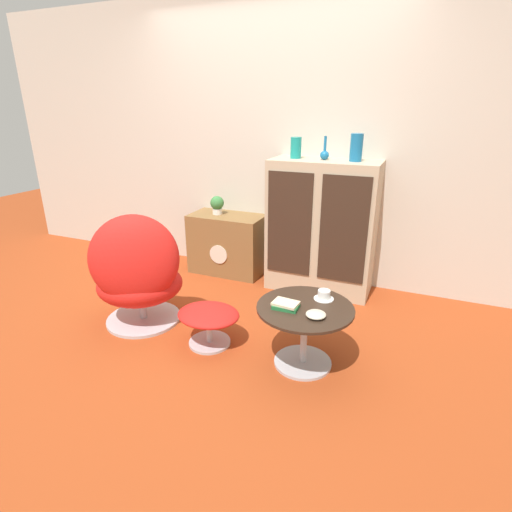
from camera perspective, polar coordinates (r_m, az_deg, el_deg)
The scene contains 14 objects.
ground_plane at distance 3.18m, azimuth -6.77°, elevation -10.39°, with size 12.00×12.00×0.00m, color #9E3D19.
wall_back at distance 3.95m, azimuth 2.30°, elevation 15.88°, with size 6.40×0.06×2.60m.
sideboard at distance 3.67m, azimuth 9.35°, elevation 4.09°, with size 0.94×0.45×1.20m.
tv_console at distance 4.10m, azimuth -4.10°, elevation 1.76°, with size 0.74×0.41×0.61m.
egg_chair at distance 3.17m, azimuth -16.58°, elevation -2.41°, with size 0.87×0.85×0.93m.
ottoman at distance 2.90m, azimuth -6.79°, elevation -8.76°, with size 0.45×0.39×0.28m.
coffee_table at distance 2.65m, azimuth 6.93°, elevation -9.82°, with size 0.63×0.63×0.43m.
vase_leftmost at distance 3.61m, azimuth 5.72°, elevation 15.14°, with size 0.09×0.09×0.18m.
vase_inner_left at distance 3.55m, azimuth 9.77°, elevation 14.20°, with size 0.08×0.08×0.19m.
vase_inner_right at distance 3.49m, azimuth 14.14°, elevation 14.80°, with size 0.10×0.10×0.22m.
potted_plant at distance 4.04m, azimuth -5.58°, elevation 7.36°, with size 0.14×0.14×0.18m.
teacup at distance 2.69m, azimuth 9.68°, elevation -5.59°, with size 0.13×0.13×0.06m.
book_stack at distance 2.55m, azimuth 4.29°, elevation -7.00°, with size 0.17×0.13×0.04m.
bowl at distance 2.47m, azimuth 8.55°, elevation -8.26°, with size 0.12×0.12×0.04m.
Camera 1 is at (1.39, -2.34, 1.64)m, focal length 28.00 mm.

